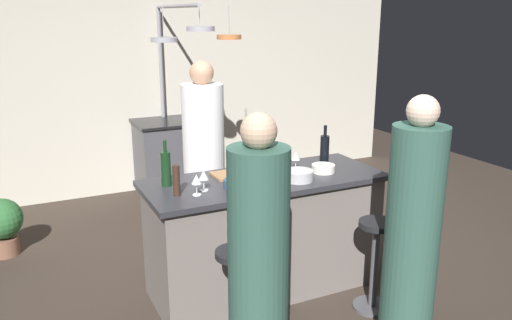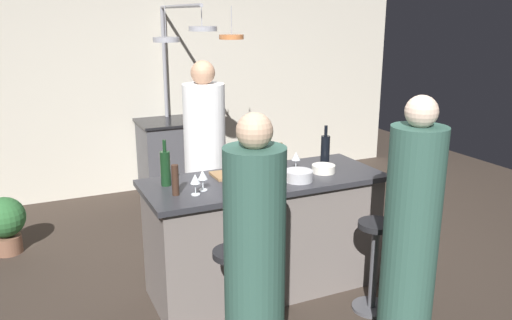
{
  "view_description": "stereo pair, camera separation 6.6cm",
  "coord_description": "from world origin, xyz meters",
  "px_view_note": "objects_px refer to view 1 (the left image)",
  "views": [
    {
      "loc": [
        -1.66,
        -3.29,
        2.07
      ],
      "look_at": [
        0.0,
        0.15,
        1.0
      ],
      "focal_mm": 36.53,
      "sensor_mm": 36.0,
      "label": 1
    },
    {
      "loc": [
        -1.6,
        -3.32,
        2.07
      ],
      "look_at": [
        0.0,
        0.15,
        1.0
      ],
      "focal_mm": 36.53,
      "sensor_mm": 36.0,
      "label": 2
    }
  ],
  "objects_px": {
    "wine_bottle_amber": "(281,169)",
    "bar_stool_left": "(237,295)",
    "bar_stool_right": "(375,261)",
    "cutting_board": "(234,174)",
    "potted_plant": "(2,223)",
    "mixing_bowl_blue": "(235,184)",
    "wine_bottle_dark": "(325,149)",
    "mixing_bowl_ceramic": "(323,168)",
    "wine_glass_by_chef": "(296,157)",
    "pepper_mill": "(176,181)",
    "wine_bottle_red": "(166,168)",
    "wine_glass_near_right_guest": "(204,176)",
    "stove_range": "(171,158)",
    "guest_right": "(412,233)",
    "chef": "(204,166)",
    "guest_left": "(258,266)",
    "wine_glass_near_left_guest": "(196,180)",
    "mixing_bowl_steel": "(299,175)"
  },
  "relations": [
    {
      "from": "chef",
      "to": "bar_stool_right",
      "type": "relative_size",
      "value": 2.51
    },
    {
      "from": "guest_right",
      "to": "bar_stool_left",
      "type": "bearing_deg",
      "value": 159.87
    },
    {
      "from": "bar_stool_right",
      "to": "cutting_board",
      "type": "height_order",
      "value": "cutting_board"
    },
    {
      "from": "chef",
      "to": "wine_glass_near_left_guest",
      "type": "bearing_deg",
      "value": -112.7
    },
    {
      "from": "bar_stool_left",
      "to": "potted_plant",
      "type": "height_order",
      "value": "bar_stool_left"
    },
    {
      "from": "mixing_bowl_blue",
      "to": "mixing_bowl_ceramic",
      "type": "bearing_deg",
      "value": 4.81
    },
    {
      "from": "mixing_bowl_ceramic",
      "to": "mixing_bowl_blue",
      "type": "bearing_deg",
      "value": -175.19
    },
    {
      "from": "bar_stool_left",
      "to": "mixing_bowl_blue",
      "type": "distance_m",
      "value": 0.77
    },
    {
      "from": "guest_right",
      "to": "mixing_bowl_steel",
      "type": "distance_m",
      "value": 0.92
    },
    {
      "from": "wine_bottle_red",
      "to": "wine_glass_near_right_guest",
      "type": "bearing_deg",
      "value": -47.05
    },
    {
      "from": "wine_bottle_amber",
      "to": "bar_stool_left",
      "type": "bearing_deg",
      "value": -142.19
    },
    {
      "from": "stove_range",
      "to": "mixing_bowl_ceramic",
      "type": "distance_m",
      "value": 2.6
    },
    {
      "from": "stove_range",
      "to": "cutting_board",
      "type": "distance_m",
      "value": 2.34
    },
    {
      "from": "wine_bottle_amber",
      "to": "wine_glass_near_right_guest",
      "type": "relative_size",
      "value": 2.14
    },
    {
      "from": "chef",
      "to": "wine_glass_near_left_guest",
      "type": "relative_size",
      "value": 11.67
    },
    {
      "from": "bar_stool_left",
      "to": "wine_glass_near_right_guest",
      "type": "height_order",
      "value": "wine_glass_near_right_guest"
    },
    {
      "from": "bar_stool_right",
      "to": "potted_plant",
      "type": "xyz_separation_m",
      "value": [
        -2.4,
        2.13,
        -0.08
      ]
    },
    {
      "from": "guest_left",
      "to": "mixing_bowl_ceramic",
      "type": "relative_size",
      "value": 8.94
    },
    {
      "from": "wine_glass_near_right_guest",
      "to": "pepper_mill",
      "type": "bearing_deg",
      "value": -176.21
    },
    {
      "from": "potted_plant",
      "to": "mixing_bowl_blue",
      "type": "height_order",
      "value": "mixing_bowl_blue"
    },
    {
      "from": "bar_stool_right",
      "to": "mixing_bowl_ceramic",
      "type": "relative_size",
      "value": 3.81
    },
    {
      "from": "wine_glass_by_chef",
      "to": "mixing_bowl_ceramic",
      "type": "distance_m",
      "value": 0.23
    },
    {
      "from": "guest_right",
      "to": "wine_bottle_dark",
      "type": "distance_m",
      "value": 1.15
    },
    {
      "from": "bar_stool_right",
      "to": "wine_glass_by_chef",
      "type": "height_order",
      "value": "wine_glass_by_chef"
    },
    {
      "from": "bar_stool_right",
      "to": "wine_glass_near_left_guest",
      "type": "height_order",
      "value": "wine_glass_near_left_guest"
    },
    {
      "from": "wine_bottle_dark",
      "to": "wine_glass_near_left_guest",
      "type": "xyz_separation_m",
      "value": [
        -1.18,
        -0.26,
        -0.02
      ]
    },
    {
      "from": "bar_stool_right",
      "to": "wine_glass_by_chef",
      "type": "xyz_separation_m",
      "value": [
        -0.26,
        0.7,
        0.63
      ]
    },
    {
      "from": "bar_stool_left",
      "to": "mixing_bowl_steel",
      "type": "height_order",
      "value": "mixing_bowl_steel"
    },
    {
      "from": "cutting_board",
      "to": "mixing_bowl_blue",
      "type": "distance_m",
      "value": 0.31
    },
    {
      "from": "bar_stool_right",
      "to": "wine_bottle_amber",
      "type": "relative_size",
      "value": 2.18
    },
    {
      "from": "wine_glass_by_chef",
      "to": "stove_range",
      "type": "bearing_deg",
      "value": 97.48
    },
    {
      "from": "wine_glass_by_chef",
      "to": "wine_bottle_red",
      "type": "bearing_deg",
      "value": 176.88
    },
    {
      "from": "bar_stool_right",
      "to": "guest_right",
      "type": "xyz_separation_m",
      "value": [
        -0.04,
        -0.38,
        0.38
      ]
    },
    {
      "from": "wine_bottle_amber",
      "to": "pepper_mill",
      "type": "bearing_deg",
      "value": 170.86
    },
    {
      "from": "bar_stool_left",
      "to": "potted_plant",
      "type": "relative_size",
      "value": 1.31
    },
    {
      "from": "pepper_mill",
      "to": "wine_bottle_dark",
      "type": "relative_size",
      "value": 0.65
    },
    {
      "from": "stove_range",
      "to": "guest_left",
      "type": "distance_m",
      "value": 3.47
    },
    {
      "from": "guest_right",
      "to": "wine_glass_near_right_guest",
      "type": "xyz_separation_m",
      "value": [
        -1.04,
        0.92,
        0.25
      ]
    },
    {
      "from": "wine_glass_by_chef",
      "to": "mixing_bowl_ceramic",
      "type": "relative_size",
      "value": 0.82
    },
    {
      "from": "stove_range",
      "to": "wine_glass_near_right_guest",
      "type": "xyz_separation_m",
      "value": [
        -0.51,
        -2.53,
        0.56
      ]
    },
    {
      "from": "bar_stool_left",
      "to": "mixing_bowl_steel",
      "type": "distance_m",
      "value": 1.01
    },
    {
      "from": "wine_bottle_dark",
      "to": "mixing_bowl_ceramic",
      "type": "xyz_separation_m",
      "value": [
        -0.12,
        -0.18,
        -0.1
      ]
    },
    {
      "from": "wine_bottle_dark",
      "to": "mixing_bowl_blue",
      "type": "height_order",
      "value": "wine_bottle_dark"
    },
    {
      "from": "wine_glass_by_chef",
      "to": "mixing_bowl_blue",
      "type": "height_order",
      "value": "wine_glass_by_chef"
    },
    {
      "from": "guest_right",
      "to": "guest_left",
      "type": "relative_size",
      "value": 1.02
    },
    {
      "from": "mixing_bowl_blue",
      "to": "chef",
      "type": "bearing_deg",
      "value": 82.83
    },
    {
      "from": "pepper_mill",
      "to": "mixing_bowl_blue",
      "type": "xyz_separation_m",
      "value": [
        0.41,
        -0.04,
        -0.07
      ]
    },
    {
      "from": "guest_left",
      "to": "wine_glass_near_left_guest",
      "type": "distance_m",
      "value": 0.87
    },
    {
      "from": "bar_stool_left",
      "to": "wine_glass_by_chef",
      "type": "bearing_deg",
      "value": 40.68
    },
    {
      "from": "potted_plant",
      "to": "bar_stool_left",
      "type": "bearing_deg",
      "value": -58.22
    }
  ]
}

